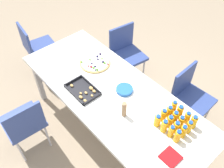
{
  "coord_description": "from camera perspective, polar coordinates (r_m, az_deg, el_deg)",
  "views": [
    {
      "loc": [
        -1.27,
        1.11,
        2.63
      ],
      "look_at": [
        0.07,
        -0.06,
        0.76
      ],
      "focal_mm": 39.22,
      "sensor_mm": 36.0,
      "label": 1
    }
  ],
  "objects": [
    {
      "name": "chair_near_left",
      "position": [
        2.96,
        17.55,
        -2.35
      ],
      "size": [
        0.42,
        0.42,
        0.83
      ],
      "rotation": [
        0.0,
        0.0,
        1.61
      ],
      "color": "#33478C",
      "rests_on": "ground_plane"
    },
    {
      "name": "fruit_pizza",
      "position": [
        2.85,
        -3.97,
        5.02
      ],
      "size": [
        0.35,
        0.35,
        0.05
      ],
      "color": "tan",
      "rests_on": "party_table"
    },
    {
      "name": "juice_bottle_14",
      "position": [
        2.24,
        12.1,
        -9.57
      ],
      "size": [
        0.06,
        0.06,
        0.14
      ],
      "color": "#F9AE14",
      "rests_on": "party_table"
    },
    {
      "name": "juice_bottle_8",
      "position": [
        2.25,
        16.3,
        -10.54
      ],
      "size": [
        0.06,
        0.06,
        0.14
      ],
      "color": "#F9AC14",
      "rests_on": "party_table"
    },
    {
      "name": "napkin_stack",
      "position": [
        2.17,
        13.48,
        -16.23
      ],
      "size": [
        0.15,
        0.15,
        0.02
      ],
      "primitive_type": "cube",
      "color": "red",
      "rests_on": "party_table"
    },
    {
      "name": "juice_bottle_10",
      "position": [
        2.29,
        13.34,
        -8.47
      ],
      "size": [
        0.06,
        0.06,
        0.13
      ],
      "color": "#FAAD14",
      "rests_on": "party_table"
    },
    {
      "name": "plate_stack",
      "position": [
        2.54,
        2.92,
        -1.33
      ],
      "size": [
        0.17,
        0.17,
        0.03
      ],
      "color": "blue",
      "rests_on": "party_table"
    },
    {
      "name": "juice_bottle_2",
      "position": [
        2.37,
        15.51,
        -6.24
      ],
      "size": [
        0.06,
        0.06,
        0.15
      ],
      "color": "#F9AD14",
      "rests_on": "party_table"
    },
    {
      "name": "juice_bottle_0",
      "position": [
        2.34,
        18.5,
        -8.38
      ],
      "size": [
        0.06,
        0.06,
        0.15
      ],
      "color": "#F9AE14",
      "rests_on": "party_table"
    },
    {
      "name": "juice_bottle_11",
      "position": [
        2.31,
        11.89,
        -7.15
      ],
      "size": [
        0.06,
        0.06,
        0.14
      ],
      "color": "#FAAE14",
      "rests_on": "party_table"
    },
    {
      "name": "cardboard_tube",
      "position": [
        2.28,
        2.84,
        -5.95
      ],
      "size": [
        0.04,
        0.04,
        0.17
      ],
      "primitive_type": "cylinder",
      "color": "#9E7A56",
      "rests_on": "party_table"
    },
    {
      "name": "chair_near_right",
      "position": [
        3.41,
        3.25,
        7.75
      ],
      "size": [
        0.45,
        0.45,
        0.83
      ],
      "rotation": [
        0.0,
        0.0,
        1.43
      ],
      "color": "#33478C",
      "rests_on": "ground_plane"
    },
    {
      "name": "chair_end",
      "position": [
        3.66,
        -17.34,
        8.54
      ],
      "size": [
        0.45,
        0.45,
        0.83
      ],
      "rotation": [
        0.0,
        0.0,
        3.02
      ],
      "color": "#33478C",
      "rests_on": "ground_plane"
    },
    {
      "name": "juice_bottle_9",
      "position": [
        2.27,
        14.77,
        -9.68
      ],
      "size": [
        0.06,
        0.06,
        0.13
      ],
      "color": "#FAAE14",
      "rests_on": "party_table"
    },
    {
      "name": "party_table",
      "position": [
        2.58,
        0.0,
        -2.82
      ],
      "size": [
        2.23,
        0.89,
        0.74
      ],
      "color": "white",
      "rests_on": "ground_plane"
    },
    {
      "name": "juice_bottle_1",
      "position": [
        2.36,
        17.14,
        -7.48
      ],
      "size": [
        0.05,
        0.05,
        0.13
      ],
      "color": "#F9AE14",
      "rests_on": "party_table"
    },
    {
      "name": "juice_bottle_4",
      "position": [
        2.29,
        17.5,
        -9.55
      ],
      "size": [
        0.05,
        0.05,
        0.15
      ],
      "color": "#F9AC14",
      "rests_on": "party_table"
    },
    {
      "name": "juice_bottle_7",
      "position": [
        2.35,
        13.19,
        -6.31
      ],
      "size": [
        0.06,
        0.06,
        0.14
      ],
      "color": "#F9AD14",
      "rests_on": "party_table"
    },
    {
      "name": "chair_far_right",
      "position": [
        2.74,
        -19.76,
        -8.59
      ],
      "size": [
        0.42,
        0.42,
        0.83
      ],
      "rotation": [
        0.0,
        0.0,
        -1.62
      ],
      "color": "#33478C",
      "rests_on": "ground_plane"
    },
    {
      "name": "ground_plane",
      "position": [
        3.12,
        0.0,
        -10.92
      ],
      "size": [
        12.0,
        12.0,
        0.0
      ],
      "primitive_type": "plane",
      "color": "gray"
    },
    {
      "name": "juice_bottle_5",
      "position": [
        2.31,
        15.78,
        -8.46
      ],
      "size": [
        0.06,
        0.06,
        0.14
      ],
      "color": "#F9AD14",
      "rests_on": "party_table"
    },
    {
      "name": "juice_bottle_15",
      "position": [
        2.27,
        10.54,
        -8.39
      ],
      "size": [
        0.06,
        0.06,
        0.13
      ],
      "color": "#FAAD14",
      "rests_on": "party_table"
    },
    {
      "name": "juice_bottle_12",
      "position": [
        2.21,
        15.06,
        -11.65
      ],
      "size": [
        0.06,
        0.06,
        0.14
      ],
      "color": "#F9AC14",
      "rests_on": "party_table"
    },
    {
      "name": "juice_bottle_13",
      "position": [
        2.23,
        13.67,
        -10.66
      ],
      "size": [
        0.05,
        0.05,
        0.13
      ],
      "color": "#F9AD14",
      "rests_on": "party_table"
    },
    {
      "name": "juice_bottle_3",
      "position": [
        2.39,
        14.18,
        -5.24
      ],
      "size": [
        0.05,
        0.05,
        0.15
      ],
      "color": "#FAAD14",
      "rests_on": "party_table"
    },
    {
      "name": "juice_bottle_6",
      "position": [
        2.33,
        14.46,
        -7.45
      ],
      "size": [
        0.06,
        0.06,
        0.14
      ],
      "color": "#F9AE14",
      "rests_on": "party_table"
    },
    {
      "name": "snack_tray",
      "position": [
        2.55,
        -6.77,
        -1.53
      ],
      "size": [
        0.35,
        0.23,
        0.04
      ],
      "color": "black",
      "rests_on": "party_table"
    }
  ]
}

